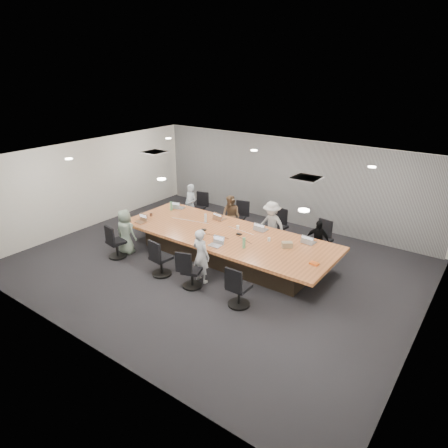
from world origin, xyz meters
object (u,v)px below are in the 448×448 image
Objects in this scene: person_1 at (231,216)px; laptop_4 at (140,222)px; person_2 at (271,225)px; person_6 at (201,256)px; chair_6 at (192,273)px; laptop_0 at (179,208)px; laptop_2 at (262,229)px; person_3 at (317,241)px; mug_brown at (151,214)px; bottle_green_right at (244,243)px; stapler at (200,237)px; person_0 at (191,205)px; chair_3 at (322,243)px; snack_packet at (314,263)px; chair_7 at (239,290)px; laptop_6 at (215,246)px; bottle_clear at (206,218)px; chair_0 at (198,210)px; laptop_3 at (309,242)px; conference_table at (226,245)px; person_4 at (126,232)px; bottle_green_left at (171,206)px; laptop_1 at (220,218)px; chair_5 at (161,261)px; chair_1 at (237,220)px; chair_2 at (277,230)px; canvas_bag at (287,245)px; chair_4 at (117,245)px.

laptop_4 is (-1.69, -2.15, 0.10)m from person_1.
person_6 is at bearing -91.82° from person_2.
chair_6 is 2.14× the size of laptop_0.
laptop_2 is 1.19× the size of laptop_4.
person_3 is 11.44× the size of mug_brown.
bottle_green_right is 1.62× the size of stapler.
mug_brown is (-0.19, -1.59, 0.10)m from person_0.
chair_3 is 0.57× the size of person_6.
bottle_green_right is 1.79m from snack_packet.
chair_6 is at bearing 71.87° from chair_3.
chair_7 is at bearing -127.00° from snack_packet.
bottle_green_right is (0.65, 0.33, 0.13)m from laptop_6.
chair_3 is 4.54m from laptop_0.
bottle_clear is (-0.18, -1.02, 0.22)m from person_1.
chair_0 is 4.55m from laptop_3.
person_6 is at bearing 53.36° from laptop_3.
person_0 is 5.30m from snack_packet.
laptop_2 reaches higher than conference_table.
bottle_green_left is at bearing -97.68° from person_4.
person_2 is 2.19m from laptop_6.
bottle_green_left is (-4.50, -0.30, 0.13)m from laptop_3.
bottle_green_left is at bearing 87.55° from laptop_4.
stapler is at bearing -168.49° from person_4.
laptop_6 is (-1.82, -2.15, 0.17)m from person_3.
chair_0 is 1.88m from laptop_1.
chair_7 reaches higher than laptop_6.
bottle_green_right is (3.27, -1.27, 0.13)m from laptop_0.
chair_0 is 3.76m from chair_5.
bottle_clear reaches higher than chair_6.
chair_0 is 0.68× the size of person_3.
bottle_clear is (1.43, -1.37, 0.47)m from chair_0.
mug_brown reaches higher than laptop_3.
mug_brown is at bearing 160.05° from chair_7.
chair_2 reaches higher than chair_1.
stapler is (-0.60, 0.15, 0.02)m from laptop_6.
chair_1 is at bearing -64.77° from person_6.
canvas_bag is (4.13, -0.61, 0.06)m from laptop_0.
laptop_4 is (-0.08, -1.60, 0.00)m from laptop_0.
chair_4 is 2.58m from bottle_clear.
stapler is at bearing -120.39° from conference_table.
bottle_green_right is (0.65, 1.23, 0.51)m from chair_6.
conference_table is 5.21× the size of person_3.
chair_3 is 1.08× the size of chair_6.
chair_1 is at bearing 103.18° from stapler.
person_2 is at bearing 66.62° from stapler.
person_6 is at bearing 123.68° from laptop_1.
chair_0 reaches higher than laptop_4.
person_0 reaches higher than laptop_6.
person_1 is at bearing 70.63° from chair_4.
person_2 reaches higher than bottle_green_right.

